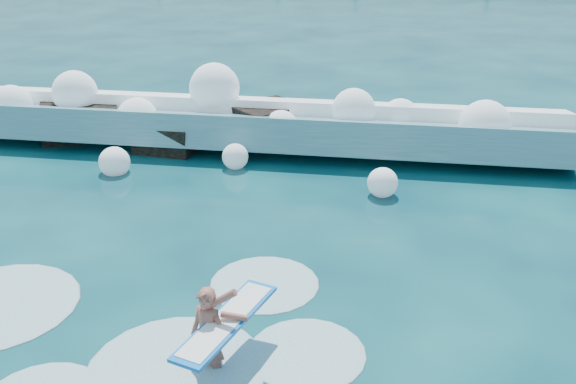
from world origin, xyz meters
name	(u,v)px	position (x,y,z in m)	size (l,w,h in m)	color
ground	(189,292)	(0.00, 0.00, 0.00)	(200.00, 200.00, 0.00)	#072A3A
breaking_wave	(237,125)	(-0.93, 7.95, 0.56)	(18.69, 2.88, 1.61)	teal
rock_cluster	(164,127)	(-3.15, 7.89, 0.41)	(8.21, 3.10, 1.28)	black
surfer_with_board	(212,334)	(0.98, -1.95, 0.60)	(1.20, 2.85, 1.63)	#9E5749
wave_spray	(238,111)	(-0.85, 7.76, 1.04)	(14.92, 4.79, 2.36)	white
surf_foam	(133,337)	(-0.50, -1.44, 0.00)	(9.41, 5.49, 0.14)	silver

